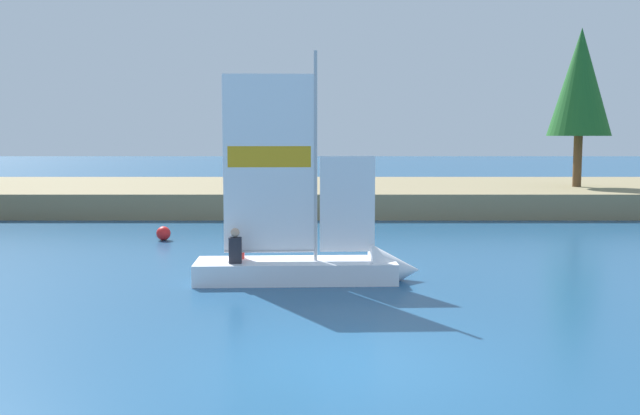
{
  "coord_description": "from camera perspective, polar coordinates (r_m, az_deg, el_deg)",
  "views": [
    {
      "loc": [
        -0.46,
        -10.26,
        3.36
      ],
      "look_at": [
        -0.51,
        10.94,
        1.2
      ],
      "focal_mm": 40.39,
      "sensor_mm": 36.0,
      "label": 1
    }
  ],
  "objects": [
    {
      "name": "sailboat",
      "position": [
        16.56,
        0.72,
        -4.4
      ],
      "size": [
        5.2,
        1.56,
        5.6
      ],
      "rotation": [
        0.0,
        0.0,
        0.04
      ],
      "color": "white",
      "rests_on": "ground"
    },
    {
      "name": "shore_bank",
      "position": [
        33.91,
        0.91,
        1.0
      ],
      "size": [
        80.0,
        11.67,
        1.02
      ],
      "primitive_type": "cube",
      "color": "#897A56",
      "rests_on": "ground"
    },
    {
      "name": "ground_plane",
      "position": [
        10.81,
        2.64,
        -12.31
      ],
      "size": [
        200.0,
        200.0,
        0.0
      ],
      "primitive_type": "plane",
      "color": "navy"
    },
    {
      "name": "shoreline_tree_midright",
      "position": [
        34.27,
        20.06,
        9.28
      ],
      "size": [
        2.78,
        2.78,
        7.02
      ],
      "color": "brown",
      "rests_on": "shore_bank"
    },
    {
      "name": "channel_buoy",
      "position": [
        23.4,
        -12.17,
        -2.02
      ],
      "size": [
        0.45,
        0.45,
        0.45
      ],
      "primitive_type": "sphere",
      "color": "red",
      "rests_on": "ground"
    }
  ]
}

